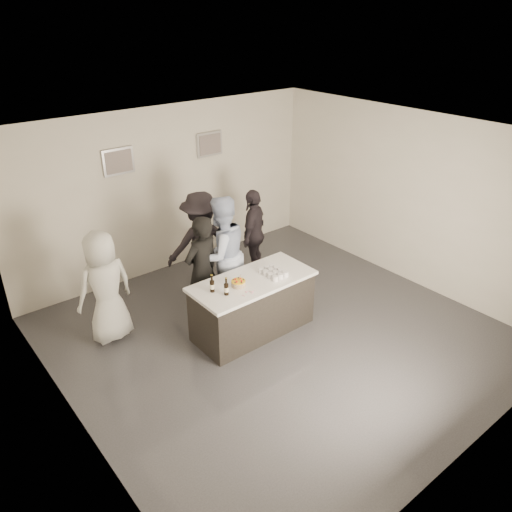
% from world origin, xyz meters
% --- Properties ---
extents(floor, '(6.00, 6.00, 0.00)m').
position_xyz_m(floor, '(0.00, 0.00, 0.00)').
color(floor, '#3D3D42').
rests_on(floor, ground).
extents(ceiling, '(6.00, 6.00, 0.00)m').
position_xyz_m(ceiling, '(0.00, 0.00, 3.00)').
color(ceiling, white).
extents(wall_back, '(6.00, 0.04, 3.00)m').
position_xyz_m(wall_back, '(0.00, 3.00, 1.50)').
color(wall_back, silver).
rests_on(wall_back, ground).
extents(wall_front, '(6.00, 0.04, 3.00)m').
position_xyz_m(wall_front, '(0.00, -3.00, 1.50)').
color(wall_front, silver).
rests_on(wall_front, ground).
extents(wall_left, '(0.04, 6.00, 3.00)m').
position_xyz_m(wall_left, '(-3.00, 0.00, 1.50)').
color(wall_left, silver).
rests_on(wall_left, ground).
extents(wall_right, '(0.04, 6.00, 3.00)m').
position_xyz_m(wall_right, '(3.00, 0.00, 1.50)').
color(wall_right, silver).
rests_on(wall_right, ground).
extents(picture_left, '(0.54, 0.04, 0.44)m').
position_xyz_m(picture_left, '(-0.90, 2.97, 2.20)').
color(picture_left, '#B2B2B7').
rests_on(picture_left, wall_back).
extents(picture_right, '(0.54, 0.04, 0.44)m').
position_xyz_m(picture_right, '(0.90, 2.97, 2.20)').
color(picture_right, '#B2B2B7').
rests_on(picture_right, wall_back).
extents(bar_counter, '(1.86, 0.86, 0.90)m').
position_xyz_m(bar_counter, '(-0.21, 0.32, 0.45)').
color(bar_counter, white).
rests_on(bar_counter, ground).
extents(cake, '(0.21, 0.21, 0.07)m').
position_xyz_m(cake, '(-0.48, 0.31, 0.94)').
color(cake, yellow).
rests_on(cake, bar_counter).
extents(beer_bottle_a, '(0.07, 0.07, 0.26)m').
position_xyz_m(beer_bottle_a, '(-0.86, 0.41, 1.03)').
color(beer_bottle_a, black).
rests_on(beer_bottle_a, bar_counter).
extents(beer_bottle_b, '(0.07, 0.07, 0.26)m').
position_xyz_m(beer_bottle_b, '(-0.75, 0.22, 1.03)').
color(beer_bottle_b, black).
rests_on(beer_bottle_b, bar_counter).
extents(tumbler_cluster, '(0.30, 0.40, 0.08)m').
position_xyz_m(tumbler_cluster, '(0.13, 0.25, 0.94)').
color(tumbler_cluster, orange).
rests_on(tumbler_cluster, bar_counter).
extents(candles, '(0.24, 0.08, 0.01)m').
position_xyz_m(candles, '(-0.51, 0.07, 0.90)').
color(candles, pink).
rests_on(candles, bar_counter).
extents(person_main_black, '(0.71, 0.54, 1.77)m').
position_xyz_m(person_main_black, '(-0.62, 1.04, 0.89)').
color(person_main_black, black).
rests_on(person_main_black, ground).
extents(person_main_blue, '(0.94, 0.74, 1.93)m').
position_xyz_m(person_main_blue, '(-0.16, 1.18, 0.96)').
color(person_main_blue, '#AFC1E5').
rests_on(person_main_blue, ground).
extents(person_guest_left, '(0.87, 0.60, 1.72)m').
position_xyz_m(person_guest_left, '(-1.95, 1.54, 0.86)').
color(person_guest_left, silver).
rests_on(person_guest_left, ground).
extents(person_guest_right, '(1.02, 0.87, 1.64)m').
position_xyz_m(person_guest_right, '(0.95, 1.74, 0.82)').
color(person_guest_right, '#2B252C').
rests_on(person_guest_right, ground).
extents(person_guest_back, '(1.32, 0.99, 1.82)m').
position_xyz_m(person_guest_back, '(-0.12, 1.80, 0.91)').
color(person_guest_back, black).
rests_on(person_guest_back, ground).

